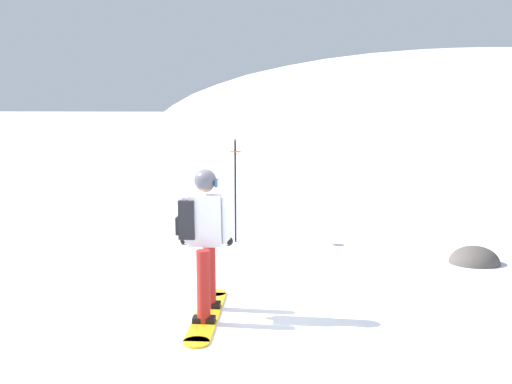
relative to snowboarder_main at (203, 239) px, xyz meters
The scene contains 5 objects.
ground_plane 1.09m from the snowboarder_main, ahead, with size 300.00×300.00×0.00m, color white.
ridge_peak_main 34.54m from the snowboarder_main, 70.69° to the left, with size 40.62×36.56×11.42m.
snowboarder_main is the anchor object (origin of this frame).
piste_marker_near 3.65m from the snowboarder_main, 90.71° to the left, with size 0.20×0.20×1.87m.
rock_dark 4.64m from the snowboarder_main, 33.98° to the left, with size 0.77×0.65×0.54m.
Camera 1 is at (0.50, -6.36, 2.44)m, focal length 40.93 mm.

